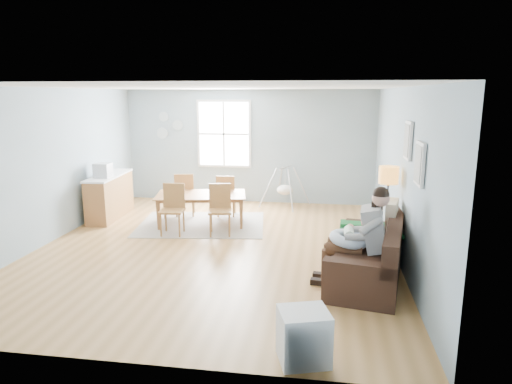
% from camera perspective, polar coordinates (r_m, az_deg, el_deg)
% --- Properties ---
extents(room, '(8.40, 9.40, 3.90)m').
position_cam_1_polar(room, '(7.52, -5.37, 10.80)').
color(room, '#A37239').
extents(window, '(1.32, 0.08, 1.62)m').
position_cam_1_polar(window, '(11.07, -4.01, 7.25)').
color(window, silver).
rests_on(window, room).
extents(pictures, '(0.05, 1.34, 0.74)m').
position_cam_1_polar(pictures, '(6.40, 19.07, 4.83)').
color(pictures, silver).
rests_on(pictures, room).
extents(wall_plates, '(0.67, 0.02, 0.66)m').
position_cam_1_polar(wall_plates, '(11.45, -10.96, 8.12)').
color(wall_plates, '#9EB7BE').
rests_on(wall_plates, room).
extents(sofa, '(1.27, 2.23, 0.85)m').
position_cam_1_polar(sofa, '(6.75, 14.22, -8.08)').
color(sofa, black).
rests_on(sofa, room).
extents(green_throw, '(1.00, 0.84, 0.04)m').
position_cam_1_polar(green_throw, '(7.35, 14.19, -4.46)').
color(green_throw, '#16612B').
rests_on(green_throw, sofa).
extents(beige_pillow, '(0.26, 0.54, 0.52)m').
position_cam_1_polar(beige_pillow, '(7.12, 16.58, -3.12)').
color(beige_pillow, beige).
rests_on(beige_pillow, sofa).
extents(father, '(1.04, 0.52, 1.41)m').
position_cam_1_polar(father, '(6.34, 13.01, -5.11)').
color(father, gray).
rests_on(father, sofa).
extents(nursing_pillow, '(0.63, 0.61, 0.22)m').
position_cam_1_polar(nursing_pillow, '(6.38, 11.53, -5.78)').
color(nursing_pillow, silver).
rests_on(nursing_pillow, father).
extents(infant, '(0.15, 0.38, 0.14)m').
position_cam_1_polar(infant, '(6.39, 11.59, -4.89)').
color(infant, silver).
rests_on(infant, nursing_pillow).
extents(toddler, '(0.56, 0.31, 0.86)m').
position_cam_1_polar(toddler, '(6.82, 13.91, -4.14)').
color(toddler, white).
rests_on(toddler, sofa).
extents(floor_lamp, '(0.30, 0.30, 1.49)m').
position_cam_1_polar(floor_lamp, '(7.39, 16.20, 1.09)').
color(floor_lamp, black).
rests_on(floor_lamp, room).
extents(storage_cube, '(0.58, 0.54, 0.53)m').
position_cam_1_polar(storage_cube, '(4.72, 5.87, -17.50)').
color(storage_cube, white).
rests_on(storage_cube, room).
extents(rug, '(2.71, 2.19, 0.01)m').
position_cam_1_polar(rug, '(9.34, -6.79, -4.01)').
color(rug, gray).
rests_on(rug, room).
extents(dining_table, '(1.93, 1.31, 0.62)m').
position_cam_1_polar(dining_table, '(9.26, -6.84, -2.18)').
color(dining_table, brown).
rests_on(dining_table, rug).
extents(chair_sw, '(0.46, 0.46, 0.95)m').
position_cam_1_polar(chair_sw, '(8.70, -10.34, -1.68)').
color(chair_sw, olive).
rests_on(chair_sw, rug).
extents(chair_se, '(0.51, 0.51, 0.95)m').
position_cam_1_polar(chair_se, '(8.56, -4.53, -1.74)').
color(chair_se, olive).
rests_on(chair_se, rug).
extents(chair_nw, '(0.51, 0.51, 0.95)m').
position_cam_1_polar(chair_nw, '(9.87, -8.91, -0.00)').
color(chair_nw, olive).
rests_on(chair_nw, rug).
extents(chair_ne, '(0.45, 0.45, 0.91)m').
position_cam_1_polar(chair_ne, '(9.76, -3.77, -0.16)').
color(chair_ne, olive).
rests_on(chair_ne, rug).
extents(counter, '(0.61, 1.68, 0.92)m').
position_cam_1_polar(counter, '(10.21, -17.79, -0.44)').
color(counter, brown).
rests_on(counter, room).
extents(monitor, '(0.32, 0.30, 0.29)m').
position_cam_1_polar(monitor, '(9.82, -18.62, 2.59)').
color(monitor, silver).
rests_on(monitor, counter).
extents(baby_swing, '(1.19, 1.20, 0.93)m').
position_cam_1_polar(baby_swing, '(10.66, 3.64, 0.36)').
color(baby_swing, silver).
rests_on(baby_swing, room).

